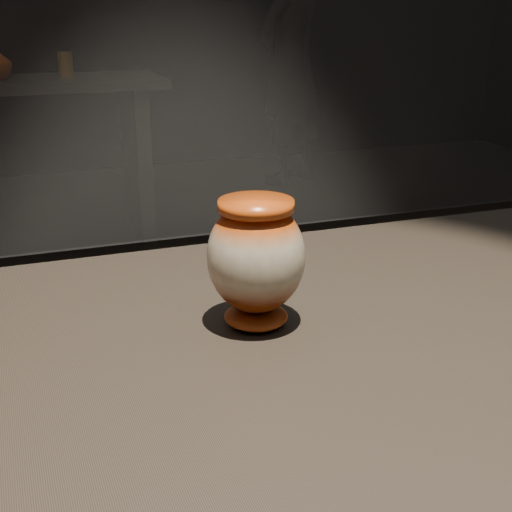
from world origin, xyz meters
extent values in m
cube|color=black|center=(0.00, 0.00, 0.88)|extent=(2.00, 0.80, 0.05)
ellipsoid|color=#652408|center=(-0.13, 0.07, 0.91)|extent=(0.09, 0.09, 0.02)
ellipsoid|color=beige|center=(-0.13, 0.07, 0.99)|extent=(0.13, 0.13, 0.15)
cylinder|color=#D55014|center=(-0.13, 0.07, 1.06)|extent=(0.10, 0.10, 0.01)
cube|color=black|center=(0.32, 3.29, 0.42)|extent=(0.08, 0.50, 0.85)
cylinder|color=#916015|center=(-0.03, 3.30, 0.97)|extent=(0.08, 0.08, 0.13)
imported|color=black|center=(1.62, 4.12, 0.87)|extent=(0.76, 0.70, 1.74)
camera|label=1|loc=(-0.42, -0.73, 1.30)|focal=50.00mm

